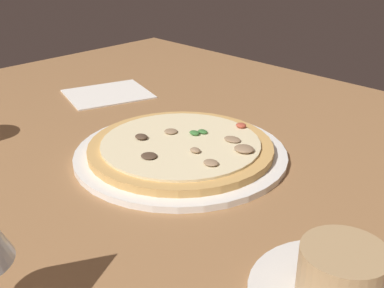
% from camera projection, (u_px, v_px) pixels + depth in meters
% --- Properties ---
extents(dining_table, '(1.50, 1.10, 0.04)m').
position_uv_depth(dining_table, '(203.00, 178.00, 0.76)').
color(dining_table, '#996B42').
rests_on(dining_table, ground).
extents(pizza_main, '(0.34, 0.34, 0.03)m').
position_uv_depth(pizza_main, '(182.00, 150.00, 0.78)').
color(pizza_main, white).
rests_on(pizza_main, dining_table).
extents(ramekin_on_saucer, '(0.18, 0.18, 0.06)m').
position_uv_depth(ramekin_on_saucer, '(341.00, 282.00, 0.48)').
color(ramekin_on_saucer, silver).
rests_on(ramekin_on_saucer, dining_table).
extents(paper_menu, '(0.19, 0.21, 0.00)m').
position_uv_depth(paper_menu, '(108.00, 94.00, 1.06)').
color(paper_menu, white).
rests_on(paper_menu, dining_table).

